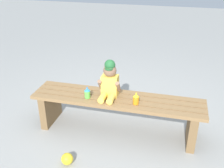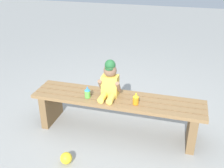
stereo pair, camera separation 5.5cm
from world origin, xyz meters
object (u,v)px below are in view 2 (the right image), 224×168
sippy_cup_right (136,99)px  park_bench (117,108)px  sippy_cup_left (87,93)px  toy_ball (66,158)px  child_figure (110,81)px

sippy_cup_right → park_bench: bearing=160.0°
park_bench → sippy_cup_right: (0.21, -0.08, 0.18)m
park_bench → sippy_cup_left: bearing=-165.8°
sippy_cup_left → toy_ball: 0.69m
sippy_cup_right → toy_ball: (-0.54, -0.55, -0.42)m
toy_ball → child_figure: bearing=69.4°
child_figure → toy_ball: bearing=-110.6°
park_bench → toy_ball: bearing=-117.9°
sippy_cup_right → toy_ball: size_ratio=1.09×
park_bench → toy_ball: 0.75m
sippy_cup_right → child_figure: bearing=162.3°
park_bench → toy_ball: size_ratio=16.05×
child_figure → sippy_cup_left: bearing=-156.2°
park_bench → toy_ball: (-0.33, -0.63, -0.24)m
child_figure → sippy_cup_right: 0.34m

